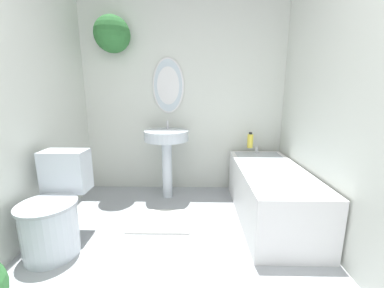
{
  "coord_description": "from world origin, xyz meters",
  "views": [
    {
      "loc": [
        0.17,
        -0.48,
        1.25
      ],
      "look_at": [
        0.13,
        1.57,
        0.81
      ],
      "focal_mm": 22.0,
      "sensor_mm": 36.0,
      "label": 1
    }
  ],
  "objects_px": {
    "toilet": "(55,211)",
    "shampoo_bottle": "(250,141)",
    "pedestal_sink": "(167,144)",
    "bathtub": "(270,192)"
  },
  "relations": [
    {
      "from": "toilet",
      "to": "shampoo_bottle",
      "type": "relative_size",
      "value": 4.07
    },
    {
      "from": "shampoo_bottle",
      "to": "bathtub",
      "type": "bearing_deg",
      "value": -80.81
    },
    {
      "from": "toilet",
      "to": "shampoo_bottle",
      "type": "height_order",
      "value": "shampoo_bottle"
    },
    {
      "from": "pedestal_sink",
      "to": "shampoo_bottle",
      "type": "height_order",
      "value": "pedestal_sink"
    },
    {
      "from": "toilet",
      "to": "bathtub",
      "type": "xyz_separation_m",
      "value": [
        1.89,
        0.53,
        -0.05
      ]
    },
    {
      "from": "pedestal_sink",
      "to": "bathtub",
      "type": "distance_m",
      "value": 1.26
    },
    {
      "from": "shampoo_bottle",
      "to": "toilet",
      "type": "bearing_deg",
      "value": -148.28
    },
    {
      "from": "toilet",
      "to": "bathtub",
      "type": "relative_size",
      "value": 0.54
    },
    {
      "from": "bathtub",
      "to": "shampoo_bottle",
      "type": "distance_m",
      "value": 0.72
    },
    {
      "from": "toilet",
      "to": "shampoo_bottle",
      "type": "distance_m",
      "value": 2.14
    }
  ]
}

